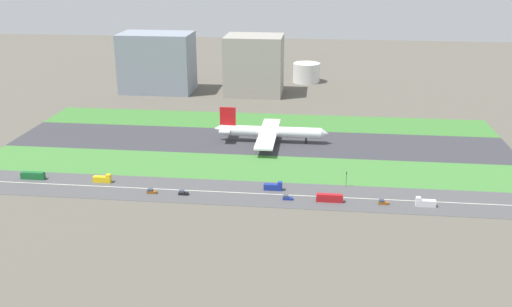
# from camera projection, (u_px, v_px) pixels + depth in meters

# --- Properties ---
(ground_plane) EXTENTS (800.00, 800.00, 0.00)m
(ground_plane) POSITION_uv_depth(u_px,v_px,m) (258.00, 142.00, 324.70)
(ground_plane) COLOR #5B564C
(runway) EXTENTS (280.00, 46.00, 0.10)m
(runway) POSITION_uv_depth(u_px,v_px,m) (258.00, 142.00, 324.68)
(runway) COLOR #38383D
(runway) RESTS_ON ground_plane
(grass_median_north) EXTENTS (280.00, 36.00, 0.10)m
(grass_median_north) POSITION_uv_depth(u_px,v_px,m) (265.00, 121.00, 363.01)
(grass_median_north) COLOR #3D7A33
(grass_median_north) RESTS_ON ground_plane
(grass_median_south) EXTENTS (280.00, 36.00, 0.10)m
(grass_median_south) POSITION_uv_depth(u_px,v_px,m) (249.00, 167.00, 286.36)
(grass_median_south) COLOR #427F38
(grass_median_south) RESTS_ON ground_plane
(highway) EXTENTS (280.00, 28.00, 0.10)m
(highway) POSITION_uv_depth(u_px,v_px,m) (240.00, 193.00, 256.45)
(highway) COLOR #4C4C4F
(highway) RESTS_ON ground_plane
(highway_centerline) EXTENTS (266.00, 0.50, 0.01)m
(highway_centerline) POSITION_uv_depth(u_px,v_px,m) (240.00, 193.00, 256.43)
(highway_centerline) COLOR silver
(highway_centerline) RESTS_ON highway
(airliner) EXTENTS (65.00, 56.00, 19.70)m
(airliner) POSITION_uv_depth(u_px,v_px,m) (269.00, 132.00, 321.93)
(airliner) COLOR white
(airliner) RESTS_ON runway
(truck_2) EXTENTS (8.40, 2.50, 4.00)m
(truck_2) POSITION_uv_depth(u_px,v_px,m) (274.00, 187.00, 258.98)
(truck_2) COLOR navy
(truck_2) RESTS_ON highway
(car_0) EXTENTS (4.40, 1.80, 2.00)m
(car_0) POSITION_uv_depth(u_px,v_px,m) (383.00, 202.00, 244.71)
(car_0) COLOR brown
(car_0) RESTS_ON highway
(car_2) EXTENTS (4.40, 1.80, 2.00)m
(car_2) POSITION_uv_depth(u_px,v_px,m) (183.00, 193.00, 254.16)
(car_2) COLOR black
(car_2) RESTS_ON highway
(truck_0) EXTENTS (8.40, 2.50, 4.00)m
(truck_0) POSITION_uv_depth(u_px,v_px,m) (103.00, 179.00, 267.66)
(truck_0) COLOR yellow
(truck_0) RESTS_ON highway
(truck_1) EXTENTS (8.40, 2.50, 4.00)m
(truck_1) POSITION_uv_depth(u_px,v_px,m) (425.00, 203.00, 242.56)
(truck_1) COLOR silver
(truck_1) RESTS_ON highway
(car_1) EXTENTS (4.40, 1.80, 2.00)m
(car_1) POSITION_uv_depth(u_px,v_px,m) (287.00, 198.00, 249.15)
(car_1) COLOR navy
(car_1) RESTS_ON highway
(bus_1) EXTENTS (11.60, 2.50, 3.50)m
(bus_1) POSITION_uv_depth(u_px,v_px,m) (330.00, 198.00, 246.87)
(bus_1) COLOR #B2191E
(bus_1) RESTS_ON highway
(car_3) EXTENTS (4.40, 1.80, 2.00)m
(car_3) POSITION_uv_depth(u_px,v_px,m) (151.00, 191.00, 255.72)
(car_3) COLOR brown
(car_3) RESTS_ON highway
(bus_0) EXTENTS (11.60, 2.50, 3.50)m
(bus_0) POSITION_uv_depth(u_px,v_px,m) (33.00, 176.00, 271.33)
(bus_0) COLOR #19662D
(bus_0) RESTS_ON highway
(traffic_light) EXTENTS (0.36, 0.50, 7.20)m
(traffic_light) POSITION_uv_depth(u_px,v_px,m) (346.00, 178.00, 262.02)
(traffic_light) COLOR #4C4C51
(traffic_light) RESTS_ON highway
(terminal_building) EXTENTS (53.88, 33.76, 44.47)m
(terminal_building) POSITION_uv_depth(u_px,v_px,m) (157.00, 62.00, 433.40)
(terminal_building) COLOR gray
(terminal_building) RESTS_ON ground_plane
(hangar_building) EXTENTS (42.31, 34.86, 43.79)m
(hangar_building) POSITION_uv_depth(u_px,v_px,m) (254.00, 65.00, 425.52)
(hangar_building) COLOR #9E998E
(hangar_building) RESTS_ON ground_plane
(fuel_tank_west) EXTENTS (22.00, 22.00, 15.66)m
(fuel_tank_west) POSITION_uv_depth(u_px,v_px,m) (306.00, 73.00, 468.26)
(fuel_tank_west) COLOR silver
(fuel_tank_west) RESTS_ON ground_plane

